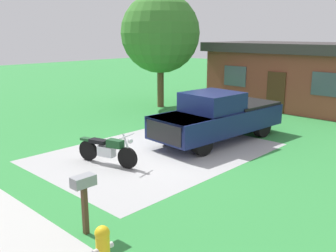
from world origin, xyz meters
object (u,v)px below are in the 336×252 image
motorcycle (107,150)px  fire_hydrant (103,250)px  pickup_truck (220,116)px  mailbox (84,189)px  shade_tree (160,33)px  neighbor_house (299,74)px

motorcycle → fire_hydrant: bearing=-38.4°
fire_hydrant → motorcycle: bearing=141.6°
pickup_truck → mailbox: size_ratio=4.56×
shade_tree → neighbor_house: 8.01m
motorcycle → mailbox: bearing=-43.6°
pickup_truck → mailbox: pickup_truck is taller
fire_hydrant → mailbox: mailbox is taller
neighbor_house → mailbox: bearing=-79.1°
pickup_truck → neighbor_house: (-0.99, 8.76, 0.84)m
neighbor_house → motorcycle: bearing=-89.6°
motorcycle → pickup_truck: 4.75m
pickup_truck → neighbor_house: neighbor_house is taller
motorcycle → mailbox: size_ratio=1.72×
pickup_truck → fire_hydrant: 8.81m
pickup_truck → shade_tree: (-6.42, 3.31, 3.05)m
pickup_truck → mailbox: 7.85m
mailbox → shade_tree: size_ratio=0.21×
pickup_truck → mailbox: (2.15, -7.55, 0.03)m
motorcycle → pickup_truck: (0.90, 4.64, 0.48)m
mailbox → shade_tree: shade_tree is taller
fire_hydrant → neighbor_house: bearing=104.8°
shade_tree → neighbor_house: shade_tree is taller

